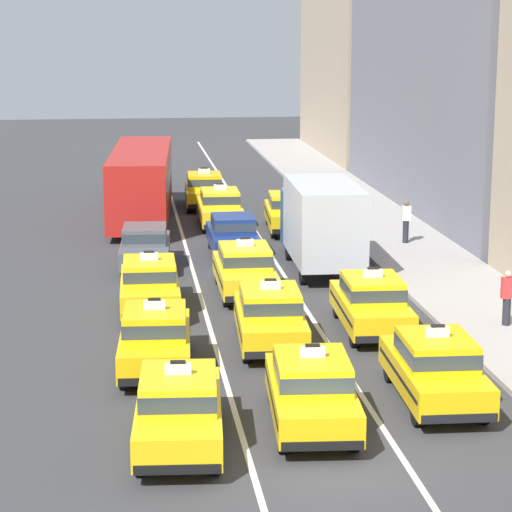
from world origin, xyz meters
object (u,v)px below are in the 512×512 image
Objects in this scene: taxi_right_fourth at (288,211)px; taxi_left_nearest at (179,408)px; taxi_left_third at (150,284)px; sedan_center_fourth at (233,234)px; taxi_center_second at (270,315)px; taxi_center_third at (245,269)px; taxi_right_second at (372,302)px; pedestrian_near_crosswalk at (507,297)px; pedestrian_mid_block at (406,221)px; box_truck_right_third at (321,221)px; bus_left_fifth at (141,180)px; taxi_right_nearest at (435,367)px; taxi_center_fifth at (220,207)px; taxi_center_sixth at (204,189)px; sedan_left_fourth at (145,245)px; taxi_center_nearest at (312,389)px; taxi_left_second at (155,337)px; sedan_left_sixth at (135,174)px.

taxi_left_nearest is at bearing -104.33° from taxi_right_fourth.
sedan_center_fourth is (3.43, 7.77, -0.03)m from taxi_left_third.
taxi_center_third is at bearing 90.43° from taxi_center_second.
taxi_right_second is 15.46m from taxi_right_fourth.
pedestrian_mid_block is at bearing 89.34° from pedestrian_near_crosswalk.
box_truck_right_third is at bearing 71.34° from taxi_center_second.
bus_left_fifth is 25.84m from taxi_right_nearest.
taxi_left_nearest is 6.53m from taxi_right_nearest.
pedestrian_near_crosswalk is at bearing -18.20° from taxi_left_third.
taxi_center_fifth is 0.99× the size of taxi_center_sixth.
taxi_center_third is at bearing -77.61° from bus_left_fifth.
taxi_center_second is 1.00× the size of taxi_right_fourth.
sedan_left_fourth is 6.51m from box_truck_right_third.
pedestrian_near_crosswalk is (4.07, -15.80, 0.11)m from taxi_right_fourth.
taxi_center_nearest is 1.02× the size of taxi_center_fifth.
box_truck_right_third is (6.38, -0.89, 0.93)m from sedan_left_fourth.
taxi_center_nearest is 9.87m from pedestrian_near_crosswalk.
taxi_left_nearest is at bearing -112.65° from taxi_center_second.
taxi_center_nearest is (3.23, -26.18, -0.94)m from bus_left_fifth.
taxi_left_nearest is at bearing -110.41° from box_truck_right_third.
taxi_left_second and taxi_right_nearest have the same top height.
taxi_center_second is 6.03m from taxi_right_nearest.
taxi_center_sixth is 2.80× the size of pedestrian_near_crosswalk.
taxi_left_second is 1.02× the size of taxi_center_third.
taxi_left_nearest and taxi_center_nearest have the same top height.
sedan_left_sixth is 0.94× the size of taxi_center_nearest.
pedestrian_near_crosswalk is at bearing -61.91° from bus_left_fifth.
taxi_right_nearest is 14.38m from box_truck_right_third.
taxi_left_nearest is 1.06× the size of sedan_left_fourth.
pedestrian_mid_block is at bearing 39.91° from box_truck_right_third.
taxi_left_third is 0.99× the size of taxi_center_second.
taxi_center_second and taxi_center_sixth have the same top height.
taxi_left_third is at bearing -90.04° from sedan_left_fourth.
pedestrian_mid_block is (7.19, 18.98, 0.14)m from taxi_center_nearest.
taxi_right_nearest is (6.53, -15.24, 0.03)m from sedan_left_fourth.
pedestrian_mid_block is at bearing 13.72° from sedan_left_fourth.
bus_left_fifth reaches higher than taxi_left_third.
taxi_center_second is 16.77m from taxi_right_fourth.
taxi_center_fifth is at bearing -72.39° from sedan_left_sixth.
taxi_left_second is 8.23m from taxi_center_third.
taxi_right_fourth is at bearing -25.89° from taxi_center_fifth.
taxi_center_second is at bearing -90.75° from taxi_center_fifth.
taxi_center_nearest is 29.24m from taxi_center_sixth.
box_truck_right_third reaches higher than pedestrian_near_crosswalk.
taxi_left_second is at bearing 126.83° from taxi_center_nearest.
taxi_center_nearest reaches higher than sedan_left_fourth.
sedan_left_fourth is at bearing 113.18° from taxi_right_nearest.
bus_left_fifth reaches higher than taxi_center_second.
pedestrian_near_crosswalk is at bearing 13.17° from taxi_left_second.
taxi_left_nearest is at bearing -97.26° from taxi_center_fifth.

